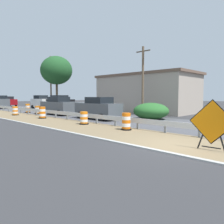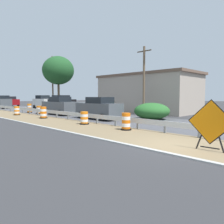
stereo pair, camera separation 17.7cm
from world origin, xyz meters
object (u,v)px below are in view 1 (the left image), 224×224
Objects in this scene: traffic_barrel_far at (37,110)px; car_distant_a at (60,103)px; warning_sign_diamond at (212,124)px; traffic_barrel_mid at (42,113)px; traffic_barrel_nearest at (126,122)px; traffic_barrel_farthest at (28,109)px; car_lead_near_lane at (98,108)px; utility_pole_mid at (51,82)px; car_distant_b at (0,102)px; traffic_barrel_farther at (15,111)px; car_trailing_far_lane at (58,106)px; utility_pole_near at (143,80)px; car_mid_far_lane at (41,102)px; car_trailing_near_lane at (8,101)px; traffic_barrel_close at (84,119)px.

car_distant_a reaches higher than traffic_barrel_far.
warning_sign_diamond is 15.97m from traffic_barrel_mid.
warning_sign_diamond is 5.94m from traffic_barrel_nearest.
warning_sign_diamond is 23.77m from traffic_barrel_farthest.
traffic_barrel_farthest is 0.24× the size of car_lead_near_lane.
utility_pole_mid is at bearing -111.70° from warning_sign_diamond.
traffic_barrel_far is 15.04m from car_distant_b.
traffic_barrel_farther is 0.21× the size of car_trailing_far_lane.
traffic_barrel_nearest is at bearing -149.19° from utility_pole_near.
car_mid_far_lane reaches higher than traffic_barrel_farthest.
traffic_barrel_mid is 0.23× the size of car_trailing_near_lane.
car_lead_near_lane is 0.55× the size of utility_pole_mid.
car_distant_a reaches higher than traffic_barrel_nearest.
traffic_barrel_mid is 7.90m from traffic_barrel_farthest.
car_distant_b is (3.30, 14.77, 0.66)m from traffic_barrel_farther.
traffic_barrel_close is at bearing -97.85° from traffic_barrel_farthest.
car_mid_far_lane is 0.46× the size of utility_pole_mid.
car_distant_b is 0.49× the size of utility_pole_mid.
warning_sign_diamond is 9.84m from traffic_barrel_close.
warning_sign_diamond is at bearing -14.91° from car_mid_far_lane.
traffic_barrel_farthest reaches higher than traffic_barrel_close.
car_trailing_near_lane is at bearing 76.77° from traffic_barrel_farthest.
car_trailing_far_lane reaches higher than car_trailing_near_lane.
traffic_barrel_farther is 15.15m from car_distant_b.
warning_sign_diamond is 0.46× the size of car_distant_a.
car_distant_a is at bearing -6.58° from traffic_barrel_farthest.
traffic_barrel_close is 11.52m from traffic_barrel_farther.
utility_pole_mid is (6.82, 6.11, 3.99)m from traffic_barrel_farthest.
car_distant_a is at bearing 25.25° from traffic_barrel_far.
traffic_barrel_farther is 3.37m from traffic_barrel_farthest.
traffic_barrel_farther is 7.09m from car_distant_a.
utility_pole_mid is (8.84, 13.75, 4.00)m from traffic_barrel_mid.
car_distant_b is at bearing 85.18° from traffic_barrel_nearest.
traffic_barrel_far is at bearing -29.71° from car_mid_far_lane.
car_mid_far_lane is at bearing -149.16° from car_distant_b.
utility_pole_near is (5.99, -7.33, 2.83)m from car_trailing_far_lane.
car_lead_near_lane is at bearing 63.61° from traffic_barrel_nearest.
car_trailing_far_lane is (3.61, -2.92, 0.59)m from traffic_barrel_farther.
warning_sign_diamond is at bearing -108.73° from utility_pole_mid.
car_distant_b is 0.58× the size of utility_pole_near.
car_lead_near_lane is (1.25, -11.87, 0.51)m from traffic_barrel_farthest.
traffic_barrel_mid is 5.49m from traffic_barrel_far.
traffic_barrel_mid is at bearing 38.75° from car_lead_near_lane.
utility_pole_mid reaches higher than car_trailing_near_lane.
car_trailing_far_lane is at bearing 129.28° from utility_pole_near.
utility_pole_near reaches higher than car_distant_b.
traffic_barrel_close is 0.20× the size of car_trailing_near_lane.
traffic_barrel_nearest is at bearing -109.60° from utility_pole_mid.
warning_sign_diamond is at bearing -92.11° from traffic_barrel_farther.
utility_pole_near is (9.05, 1.27, 3.43)m from traffic_barrel_close.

